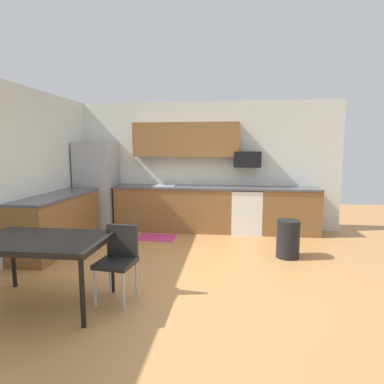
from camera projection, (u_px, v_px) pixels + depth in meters
The scene contains 18 objects.
ground_plane at pixel (183, 272), 4.52m from camera, with size 12.00×12.00×0.00m, color #B77F47.
wall_back at pixel (201, 166), 6.94m from camera, with size 5.80×0.10×2.70m, color silver.
wall_left at pixel (2, 174), 4.65m from camera, with size 0.10×5.80×2.70m, color silver.
cabinet_run_back at pixel (174, 209), 6.78m from camera, with size 2.42×0.60×0.90m, color brown.
cabinet_run_back_right at pixel (290, 212), 6.50m from camera, with size 1.13×0.60×0.90m, color brown.
cabinet_run_left at pixel (58, 223), 5.52m from camera, with size 0.60×2.00×0.90m, color brown.
countertop_back at pixel (200, 187), 6.65m from camera, with size 4.80×0.64×0.04m, color #4C4C51.
countertop_left at pixel (56, 196), 5.45m from camera, with size 0.64×2.00×0.04m, color #4C4C51.
upper_cabinets_back at pixel (186, 140), 6.68m from camera, with size 2.20×0.34×0.70m, color brown.
refrigerator at pixel (97, 186), 6.84m from camera, with size 0.76×0.70×1.83m, color #9EA0A5.
oven_range at pixel (246, 210), 6.60m from camera, with size 0.60×0.60×0.91m.
microwave at pixel (247, 159), 6.56m from camera, with size 0.54×0.36×0.32m, color black.
sink_basin at pixel (164, 189), 6.75m from camera, with size 0.48×0.40×0.14m, color #A5A8AD.
sink_faucet at pixel (165, 180), 6.91m from camera, with size 0.02×0.02×0.24m, color #B2B5BA.
dining_table at pixel (41, 244), 3.50m from camera, with size 1.40×0.90×0.76m.
chair_near_table at pixel (118, 256), 3.66m from camera, with size 0.44×0.44×0.85m.
trash_bin at pixel (288, 239), 5.09m from camera, with size 0.36×0.36×0.60m, color black.
floor_mat at pixel (156, 237), 6.23m from camera, with size 0.70×0.50×0.01m, color #CC3372.
Camera 1 is at (0.64, -4.28, 1.73)m, focal length 30.07 mm.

